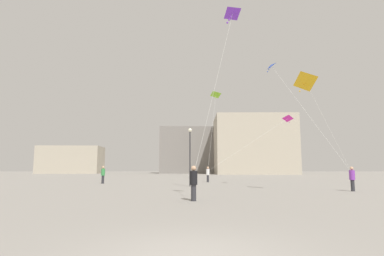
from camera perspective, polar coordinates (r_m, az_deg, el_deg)
name	(u,v)px	position (r m, az deg, el deg)	size (l,w,h in m)	color
ground_plane	(192,256)	(6.28, 0.04, -22.66)	(300.00, 300.00, 0.00)	gray
person_in_white	(208,174)	(36.60, 2.95, -8.47)	(0.39, 0.39, 1.81)	#2D2D33
person_in_green	(103,174)	(34.59, -16.22, -8.20)	(0.41, 0.41, 1.86)	#2D2D33
person_in_black	(193,182)	(15.80, 0.28, -9.91)	(0.39, 0.39, 1.77)	#2D2D33
person_in_purple	(352,178)	(25.13, 27.60, -8.18)	(0.38, 0.38, 1.76)	#2D2D33
kite_cobalt_diamond	(272,66)	(29.45, 14.57, 11.01)	(4.83, 5.33, 10.03)	blue
kite_violet_delta	(231,18)	(17.14, 7.33, 19.56)	(2.55, 1.19, 8.60)	purple
kite_magenta_delta	(286,120)	(45.27, 17.03, 1.46)	(12.39, 6.74, 7.70)	#D12899
kite_amber_delta	(306,82)	(23.20, 20.40, 7.95)	(4.15, 2.32, 6.90)	yellow
kite_lime_delta	(216,96)	(44.57, 4.41, 6.01)	(2.42, 7.63, 11.25)	#8CD12D
building_left_hall	(71,160)	(101.25, -21.55, -5.54)	(18.55, 10.04, 8.22)	#B2A893
building_centre_hall	(189,151)	(99.33, -0.59, -4.24)	(19.03, 12.99, 14.41)	gray
building_right_hall	(253,145)	(87.08, 11.26, -3.19)	(21.22, 16.21, 15.80)	#B2A893
lamppost_east	(190,147)	(28.35, -0.39, -3.63)	(0.36, 0.36, 5.33)	#2D2D30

